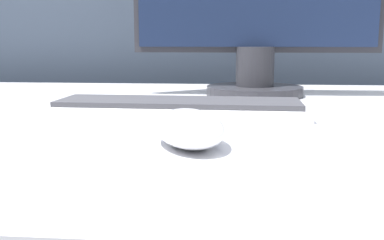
# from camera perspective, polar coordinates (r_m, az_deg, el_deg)

# --- Properties ---
(partition_panel) EXTENTS (5.00, 0.03, 1.25)m
(partition_panel) POSITION_cam_1_polar(r_m,az_deg,el_deg) (1.35, 1.19, 1.44)
(partition_panel) COLOR #333D4C
(partition_panel) RESTS_ON ground_plane
(computer_mouse_near) EXTENTS (0.11, 0.15, 0.04)m
(computer_mouse_near) POSITION_cam_1_polar(r_m,az_deg,el_deg) (0.49, -0.39, -1.02)
(computer_mouse_near) COLOR white
(computer_mouse_near) RESTS_ON desk
(keyboard) EXTENTS (0.40, 0.13, 0.02)m
(keyboard) POSITION_cam_1_polar(r_m,az_deg,el_deg) (0.70, -1.69, 1.60)
(keyboard) COLOR silver
(keyboard) RESTS_ON desk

